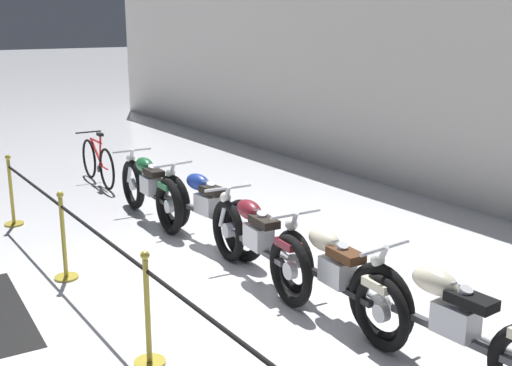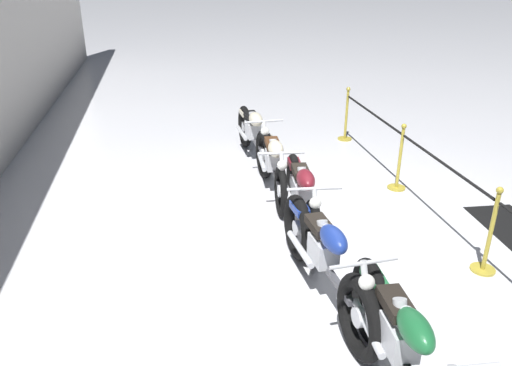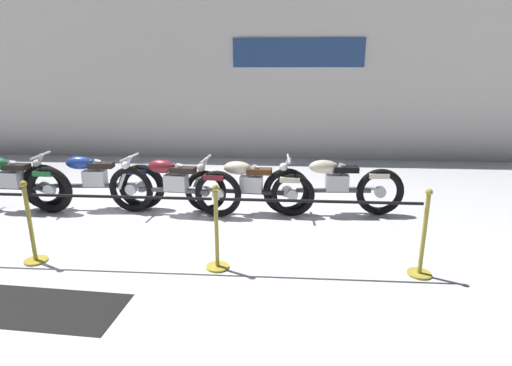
{
  "view_description": "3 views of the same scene",
  "coord_description": "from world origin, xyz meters",
  "px_view_note": "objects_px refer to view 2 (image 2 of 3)",
  "views": [
    {
      "loc": [
        5.84,
        -3.29,
        2.95
      ],
      "look_at": [
        -0.71,
        1.1,
        0.92
      ],
      "focal_mm": 45.0,
      "sensor_mm": 36.0,
      "label": 1
    },
    {
      "loc": [
        -5.49,
        2.18,
        3.25
      ],
      "look_at": [
        0.34,
        1.13,
        0.61
      ],
      "focal_mm": 35.0,
      "sensor_mm": 36.0,
      "label": 2
    },
    {
      "loc": [
        1.89,
        -5.58,
        2.33
      ],
      "look_at": [
        1.44,
        0.66,
        0.54
      ],
      "focal_mm": 28.0,
      "sensor_mm": 36.0,
      "label": 3
    }
  ],
  "objects_px": {
    "motorcycle_green_0": "(401,349)",
    "stanchion_far_left": "(501,222)",
    "motorcycle_maroon_2": "(302,197)",
    "stanchion_far_right": "(346,122)",
    "motorcycle_cream_3": "(274,164)",
    "motorcycle_blue_1": "(325,259)",
    "stanchion_mid_left": "(488,243)",
    "stanchion_mid_right": "(399,167)",
    "motorcycle_cream_4": "(254,134)"
  },
  "relations": [
    {
      "from": "stanchion_mid_left",
      "to": "motorcycle_green_0",
      "type": "bearing_deg",
      "value": 130.42
    },
    {
      "from": "motorcycle_cream_4",
      "to": "stanchion_far_right",
      "type": "relative_size",
      "value": 2.19
    },
    {
      "from": "motorcycle_blue_1",
      "to": "motorcycle_cream_3",
      "type": "bearing_deg",
      "value": -0.87
    },
    {
      "from": "motorcycle_cream_3",
      "to": "stanchion_far_right",
      "type": "xyz_separation_m",
      "value": [
        2.2,
        -1.93,
        -0.12
      ]
    },
    {
      "from": "stanchion_mid_right",
      "to": "motorcycle_cream_4",
      "type": "bearing_deg",
      "value": 51.36
    },
    {
      "from": "motorcycle_blue_1",
      "to": "stanchion_far_right",
      "type": "relative_size",
      "value": 2.33
    },
    {
      "from": "stanchion_far_left",
      "to": "motorcycle_cream_3",
      "type": "bearing_deg",
      "value": 36.35
    },
    {
      "from": "motorcycle_blue_1",
      "to": "stanchion_far_right",
      "type": "distance_m",
      "value": 5.25
    },
    {
      "from": "motorcycle_cream_3",
      "to": "stanchion_mid_left",
      "type": "relative_size",
      "value": 2.06
    },
    {
      "from": "motorcycle_blue_1",
      "to": "stanchion_far_left",
      "type": "relative_size",
      "value": 0.34
    },
    {
      "from": "motorcycle_blue_1",
      "to": "motorcycle_cream_4",
      "type": "distance_m",
      "value": 4.06
    },
    {
      "from": "motorcycle_maroon_2",
      "to": "stanchion_far_right",
      "type": "xyz_separation_m",
      "value": [
        3.42,
        -1.82,
        -0.13
      ]
    },
    {
      "from": "motorcycle_green_0",
      "to": "motorcycle_maroon_2",
      "type": "xyz_separation_m",
      "value": [
        2.79,
        0.04,
        0.0
      ]
    },
    {
      "from": "motorcycle_cream_4",
      "to": "motorcycle_green_0",
      "type": "bearing_deg",
      "value": -177.72
    },
    {
      "from": "motorcycle_green_0",
      "to": "stanchion_far_right",
      "type": "xyz_separation_m",
      "value": [
        6.21,
        -1.78,
        -0.13
      ]
    },
    {
      "from": "motorcycle_blue_1",
      "to": "motorcycle_cream_3",
      "type": "xyz_separation_m",
      "value": [
        2.67,
        -0.04,
        -0.0
      ]
    },
    {
      "from": "motorcycle_green_0",
      "to": "stanchion_mid_left",
      "type": "xyz_separation_m",
      "value": [
        1.51,
        -1.78,
        -0.13
      ]
    },
    {
      "from": "stanchion_mid_left",
      "to": "motorcycle_blue_1",
      "type": "bearing_deg",
      "value": 94.82
    },
    {
      "from": "motorcycle_green_0",
      "to": "motorcycle_cream_4",
      "type": "relative_size",
      "value": 0.96
    },
    {
      "from": "motorcycle_cream_3",
      "to": "motorcycle_cream_4",
      "type": "xyz_separation_m",
      "value": [
        1.4,
        0.06,
        0.01
      ]
    },
    {
      "from": "motorcycle_cream_3",
      "to": "stanchion_mid_left",
      "type": "distance_m",
      "value": 3.16
    },
    {
      "from": "motorcycle_blue_1",
      "to": "motorcycle_green_0",
      "type": "bearing_deg",
      "value": -171.84
    },
    {
      "from": "motorcycle_green_0",
      "to": "stanchion_mid_right",
      "type": "relative_size",
      "value": 2.11
    },
    {
      "from": "motorcycle_cream_4",
      "to": "motorcycle_cream_3",
      "type": "bearing_deg",
      "value": -177.44
    },
    {
      "from": "motorcycle_cream_3",
      "to": "motorcycle_green_0",
      "type": "bearing_deg",
      "value": -177.82
    },
    {
      "from": "stanchion_mid_left",
      "to": "stanchion_mid_right",
      "type": "xyz_separation_m",
      "value": [
        2.3,
        0.0,
        0.0
      ]
    },
    {
      "from": "motorcycle_maroon_2",
      "to": "stanchion_far_left",
      "type": "xyz_separation_m",
      "value": [
        -1.4,
        -1.82,
        0.21
      ]
    },
    {
      "from": "motorcycle_green_0",
      "to": "motorcycle_cream_4",
      "type": "bearing_deg",
      "value": 2.28
    },
    {
      "from": "motorcycle_cream_3",
      "to": "stanchion_far_left",
      "type": "distance_m",
      "value": 3.26
    },
    {
      "from": "motorcycle_cream_3",
      "to": "stanchion_mid_left",
      "type": "bearing_deg",
      "value": -142.36
    },
    {
      "from": "motorcycle_blue_1",
      "to": "stanchion_mid_left",
      "type": "relative_size",
      "value": 2.33
    },
    {
      "from": "motorcycle_cream_4",
      "to": "stanchion_mid_left",
      "type": "xyz_separation_m",
      "value": [
        -3.9,
        -1.99,
        -0.13
      ]
    },
    {
      "from": "stanchion_mid_left",
      "to": "stanchion_mid_right",
      "type": "relative_size",
      "value": 1.0
    },
    {
      "from": "motorcycle_blue_1",
      "to": "motorcycle_maroon_2",
      "type": "relative_size",
      "value": 1.08
    },
    {
      "from": "motorcycle_maroon_2",
      "to": "stanchion_far_right",
      "type": "distance_m",
      "value": 3.88
    },
    {
      "from": "motorcycle_blue_1",
      "to": "motorcycle_cream_3",
      "type": "height_order",
      "value": "motorcycle_blue_1"
    },
    {
      "from": "motorcycle_blue_1",
      "to": "stanchion_far_right",
      "type": "height_order",
      "value": "stanchion_far_right"
    },
    {
      "from": "motorcycle_green_0",
      "to": "motorcycle_cream_3",
      "type": "xyz_separation_m",
      "value": [
        4.01,
        0.15,
        -0.01
      ]
    },
    {
      "from": "motorcycle_maroon_2",
      "to": "stanchion_far_left",
      "type": "relative_size",
      "value": 0.32
    },
    {
      "from": "motorcycle_blue_1",
      "to": "motorcycle_maroon_2",
      "type": "distance_m",
      "value": 1.45
    },
    {
      "from": "motorcycle_blue_1",
      "to": "motorcycle_maroon_2",
      "type": "bearing_deg",
      "value": -6.0
    },
    {
      "from": "stanchion_far_left",
      "to": "stanchion_far_right",
      "type": "bearing_deg",
      "value": 0.0
    },
    {
      "from": "stanchion_mid_right",
      "to": "motorcycle_cream_3",
      "type": "bearing_deg",
      "value": 84.18
    },
    {
      "from": "motorcycle_blue_1",
      "to": "motorcycle_cream_4",
      "type": "xyz_separation_m",
      "value": [
        4.06,
        0.02,
        0.01
      ]
    },
    {
      "from": "motorcycle_green_0",
      "to": "stanchion_far_left",
      "type": "xyz_separation_m",
      "value": [
        1.39,
        -1.78,
        0.21
      ]
    },
    {
      "from": "motorcycle_cream_4",
      "to": "motorcycle_blue_1",
      "type": "bearing_deg",
      "value": -179.69
    },
    {
      "from": "motorcycle_maroon_2",
      "to": "stanchion_far_left",
      "type": "height_order",
      "value": "stanchion_far_left"
    },
    {
      "from": "motorcycle_maroon_2",
      "to": "motorcycle_green_0",
      "type": "bearing_deg",
      "value": -179.15
    },
    {
      "from": "motorcycle_maroon_2",
      "to": "stanchion_mid_right",
      "type": "distance_m",
      "value": 2.09
    },
    {
      "from": "motorcycle_blue_1",
      "to": "motorcycle_cream_4",
      "type": "bearing_deg",
      "value": 0.31
    }
  ]
}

